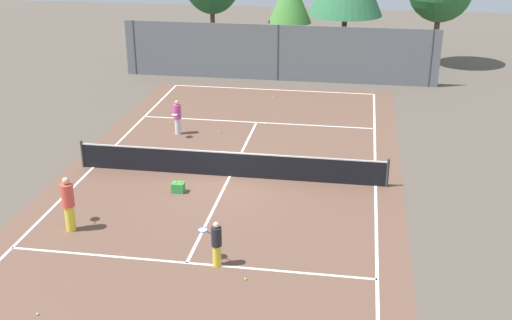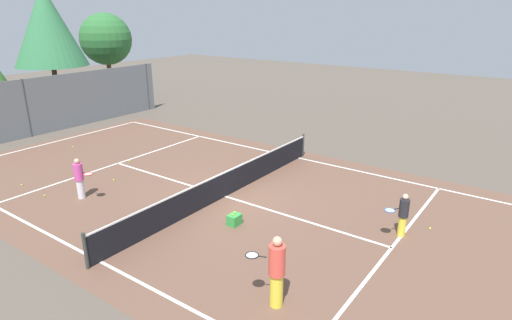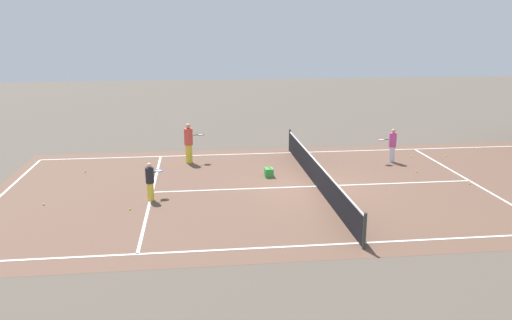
% 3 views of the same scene
% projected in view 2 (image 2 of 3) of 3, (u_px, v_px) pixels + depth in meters
% --- Properties ---
extents(ground_plane, '(80.00, 80.00, 0.00)m').
position_uv_depth(ground_plane, '(225.00, 197.00, 16.23)').
color(ground_plane, brown).
extents(court_surface, '(13.00, 25.00, 0.01)m').
position_uv_depth(court_surface, '(225.00, 196.00, 16.23)').
color(court_surface, brown).
rests_on(court_surface, ground_plane).
extents(tennis_net, '(11.90, 0.10, 1.10)m').
position_uv_depth(tennis_net, '(225.00, 184.00, 16.06)').
color(tennis_net, '#333833').
rests_on(tennis_net, ground_plane).
extents(perimeter_fence, '(18.00, 0.12, 3.20)m').
position_uv_depth(perimeter_fence, '(27.00, 109.00, 23.38)').
color(perimeter_fence, slate).
rests_on(perimeter_fence, ground_plane).
extents(tree_1, '(4.37, 4.37, 8.20)m').
position_uv_depth(tree_1, '(47.00, 26.00, 26.42)').
color(tree_1, brown).
rests_on(tree_1, ground_plane).
extents(tree_2, '(3.82, 3.82, 6.54)m').
position_uv_depth(tree_2, '(106.00, 39.00, 32.20)').
color(tree_2, brown).
rests_on(tree_2, ground_plane).
extents(player_0, '(0.37, 0.91, 1.57)m').
position_uv_depth(player_0, '(79.00, 178.00, 15.84)').
color(player_0, silver).
rests_on(player_0, ground_plane).
extents(player_1, '(0.62, 0.97, 1.85)m').
position_uv_depth(player_1, '(276.00, 271.00, 9.95)').
color(player_1, yellow).
rests_on(player_1, ground_plane).
extents(player_2, '(0.85, 0.66, 1.41)m').
position_uv_depth(player_2, '(403.00, 214.00, 13.18)').
color(player_2, yellow).
rests_on(player_2, ground_plane).
extents(ball_crate, '(0.44, 0.35, 0.43)m').
position_uv_depth(ball_crate, '(234.00, 220.00, 14.05)').
color(ball_crate, green).
rests_on(ball_crate, ground_plane).
extents(tennis_ball_0, '(0.07, 0.07, 0.07)m').
position_uv_depth(tennis_ball_0, '(45.00, 196.00, 16.23)').
color(tennis_ball_0, '#CCE533').
rests_on(tennis_ball_0, ground_plane).
extents(tennis_ball_2, '(0.07, 0.07, 0.07)m').
position_uv_depth(tennis_ball_2, '(114.00, 180.00, 17.73)').
color(tennis_ball_2, '#CCE533').
rests_on(tennis_ball_2, ground_plane).
extents(tennis_ball_3, '(0.07, 0.07, 0.07)m').
position_uv_depth(tennis_ball_3, '(430.00, 228.00, 13.79)').
color(tennis_ball_3, '#CCE533').
rests_on(tennis_ball_3, ground_plane).
extents(tennis_ball_6, '(0.07, 0.07, 0.07)m').
position_uv_depth(tennis_ball_6, '(22.00, 185.00, 17.22)').
color(tennis_ball_6, '#CCE533').
rests_on(tennis_ball_6, ground_plane).
extents(tennis_ball_7, '(0.07, 0.07, 0.07)m').
position_uv_depth(tennis_ball_7, '(73.00, 147.00, 22.08)').
color(tennis_ball_7, '#CCE533').
rests_on(tennis_ball_7, ground_plane).
extents(tennis_ball_8, '(0.07, 0.07, 0.07)m').
position_uv_depth(tennis_ball_8, '(129.00, 161.00, 19.94)').
color(tennis_ball_8, '#CCE533').
rests_on(tennis_ball_8, ground_plane).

